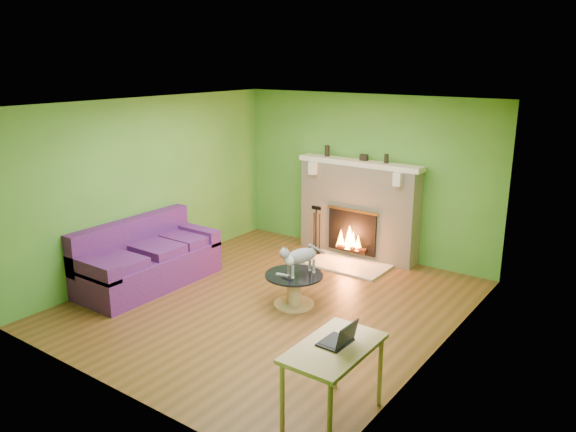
% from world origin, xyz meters
% --- Properties ---
extents(floor, '(5.00, 5.00, 0.00)m').
position_xyz_m(floor, '(0.00, 0.00, 0.00)').
color(floor, brown).
rests_on(floor, ground).
extents(ceiling, '(5.00, 5.00, 0.00)m').
position_xyz_m(ceiling, '(0.00, 0.00, 2.60)').
color(ceiling, white).
rests_on(ceiling, wall_back).
extents(wall_back, '(5.00, 0.00, 5.00)m').
position_xyz_m(wall_back, '(0.00, 2.50, 1.30)').
color(wall_back, '#42832B').
rests_on(wall_back, floor).
extents(wall_front, '(5.00, 0.00, 5.00)m').
position_xyz_m(wall_front, '(0.00, -2.50, 1.30)').
color(wall_front, '#42832B').
rests_on(wall_front, floor).
extents(wall_left, '(0.00, 5.00, 5.00)m').
position_xyz_m(wall_left, '(-2.25, 0.00, 1.30)').
color(wall_left, '#42832B').
rests_on(wall_left, floor).
extents(wall_right, '(0.00, 5.00, 5.00)m').
position_xyz_m(wall_right, '(2.25, 0.00, 1.30)').
color(wall_right, '#42832B').
rests_on(wall_right, floor).
extents(window_frame, '(0.00, 1.20, 1.20)m').
position_xyz_m(window_frame, '(2.24, -0.90, 1.55)').
color(window_frame, silver).
rests_on(window_frame, wall_right).
extents(window_pane, '(0.00, 1.06, 1.06)m').
position_xyz_m(window_pane, '(2.23, -0.90, 1.55)').
color(window_pane, white).
rests_on(window_pane, wall_right).
extents(fireplace, '(2.10, 0.46, 1.58)m').
position_xyz_m(fireplace, '(0.00, 2.32, 0.77)').
color(fireplace, '#BDB49D').
rests_on(fireplace, floor).
extents(hearth, '(1.50, 0.75, 0.03)m').
position_xyz_m(hearth, '(0.00, 1.80, 0.01)').
color(hearth, beige).
rests_on(hearth, floor).
extents(mantel, '(2.10, 0.28, 0.08)m').
position_xyz_m(mantel, '(0.00, 2.30, 1.54)').
color(mantel, beige).
rests_on(mantel, fireplace).
extents(sofa, '(0.92, 2.04, 0.92)m').
position_xyz_m(sofa, '(-1.86, -0.51, 0.36)').
color(sofa, '#411759').
rests_on(sofa, floor).
extents(coffee_table, '(0.76, 0.76, 0.43)m').
position_xyz_m(coffee_table, '(0.28, 0.12, 0.25)').
color(coffee_table, tan).
rests_on(coffee_table, floor).
extents(desk, '(0.57, 0.98, 0.73)m').
position_xyz_m(desk, '(1.95, -1.66, 0.64)').
color(desk, tan).
rests_on(desk, floor).
extents(cat, '(0.46, 0.72, 0.42)m').
position_xyz_m(cat, '(0.36, 0.17, 0.64)').
color(cat, slate).
rests_on(cat, coffee_table).
extents(remote_silver, '(0.18, 0.08, 0.02)m').
position_xyz_m(remote_silver, '(0.18, -0.00, 0.44)').
color(remote_silver, gray).
rests_on(remote_silver, coffee_table).
extents(remote_black, '(0.16, 0.06, 0.02)m').
position_xyz_m(remote_black, '(0.30, -0.06, 0.44)').
color(remote_black, black).
rests_on(remote_black, coffee_table).
extents(laptop, '(0.27, 0.31, 0.23)m').
position_xyz_m(laptop, '(1.93, -1.61, 0.84)').
color(laptop, black).
rests_on(laptop, desk).
extents(fire_tools, '(0.21, 0.21, 0.80)m').
position_xyz_m(fire_tools, '(-0.57, 1.95, 0.43)').
color(fire_tools, black).
rests_on(fire_tools, hearth).
extents(mantel_vase_left, '(0.08, 0.08, 0.18)m').
position_xyz_m(mantel_vase_left, '(-0.61, 2.33, 1.67)').
color(mantel_vase_left, black).
rests_on(mantel_vase_left, mantel).
extents(mantel_vase_right, '(0.07, 0.07, 0.14)m').
position_xyz_m(mantel_vase_right, '(0.45, 2.33, 1.65)').
color(mantel_vase_right, black).
rests_on(mantel_vase_right, mantel).
extents(mantel_box, '(0.12, 0.08, 0.10)m').
position_xyz_m(mantel_box, '(0.06, 2.33, 1.63)').
color(mantel_box, black).
rests_on(mantel_box, mantel).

